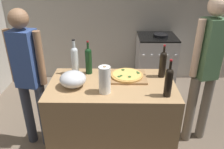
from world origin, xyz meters
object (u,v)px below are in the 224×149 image
(pizza, at_px, (127,75))
(person_in_stripes, at_px, (29,74))
(wine_bottle_green, at_px, (75,59))
(stove, at_px, (155,62))
(paper_towel_roll, at_px, (105,80))
(wine_bottle_clear, at_px, (163,63))
(person_in_red, at_px, (207,65))
(wine_bottle_amber, at_px, (169,81))
(mixing_bowl, at_px, (73,79))
(wine_bottle_dark, at_px, (89,60))

(pizza, distance_m, person_in_stripes, 1.05)
(wine_bottle_green, distance_m, stove, 1.89)
(paper_towel_roll, distance_m, wine_bottle_clear, 0.67)
(paper_towel_roll, height_order, stove, paper_towel_roll)
(pizza, distance_m, paper_towel_roll, 0.38)
(stove, xyz_separation_m, person_in_red, (0.30, -1.35, 0.53))
(wine_bottle_green, xyz_separation_m, wine_bottle_amber, (0.89, -0.45, -0.02))
(wine_bottle_clear, xyz_separation_m, stove, (0.20, 1.46, -0.60))
(wine_bottle_green, distance_m, wine_bottle_clear, 0.92)
(mixing_bowl, xyz_separation_m, person_in_red, (1.39, 0.34, 0.01))
(person_in_stripes, bearing_deg, paper_towel_roll, -22.49)
(mixing_bowl, xyz_separation_m, wine_bottle_clear, (0.89, 0.23, 0.07))
(paper_towel_roll, bearing_deg, pizza, 54.07)
(pizza, relative_size, wine_bottle_green, 0.87)
(stove, bearing_deg, wine_bottle_green, -128.63)
(mixing_bowl, relative_size, wine_bottle_green, 0.66)
(mixing_bowl, relative_size, wine_bottle_clear, 0.73)
(person_in_stripes, relative_size, person_in_red, 0.93)
(wine_bottle_amber, xyz_separation_m, person_in_red, (0.52, 0.50, -0.06))
(pizza, distance_m, wine_bottle_clear, 0.39)
(mixing_bowl, xyz_separation_m, wine_bottle_dark, (0.12, 0.30, 0.08))
(pizza, distance_m, wine_bottle_green, 0.57)
(wine_bottle_clear, height_order, stove, wine_bottle_clear)
(stove, distance_m, person_in_stripes, 2.22)
(paper_towel_roll, relative_size, person_in_stripes, 0.16)
(wine_bottle_green, bearing_deg, wine_bottle_clear, -3.87)
(wine_bottle_dark, distance_m, wine_bottle_clear, 0.77)
(wine_bottle_clear, bearing_deg, stove, 82.06)
(wine_bottle_dark, distance_m, person_in_stripes, 0.66)
(wine_bottle_dark, bearing_deg, wine_bottle_clear, -5.20)
(mixing_bowl, bearing_deg, pizza, 20.27)
(paper_towel_roll, bearing_deg, person_in_red, 22.29)
(paper_towel_roll, distance_m, person_in_red, 1.17)
(wine_bottle_clear, bearing_deg, paper_towel_roll, -150.31)
(wine_bottle_green, height_order, person_in_red, person_in_red)
(mixing_bowl, distance_m, paper_towel_roll, 0.33)
(mixing_bowl, distance_m, wine_bottle_dark, 0.33)
(person_in_red, bearing_deg, wine_bottle_amber, -136.34)
(mixing_bowl, bearing_deg, wine_bottle_green, 94.63)
(person_in_stripes, bearing_deg, stove, 41.91)
(wine_bottle_green, bearing_deg, person_in_red, 2.04)
(paper_towel_roll, xyz_separation_m, wine_bottle_dark, (-0.19, 0.40, 0.03))
(wine_bottle_amber, relative_size, person_in_red, 0.20)
(paper_towel_roll, distance_m, wine_bottle_amber, 0.56)
(stove, bearing_deg, wine_bottle_clear, -97.94)
(mixing_bowl, xyz_separation_m, wine_bottle_amber, (0.87, -0.16, 0.07))
(pizza, distance_m, wine_bottle_dark, 0.44)
(wine_bottle_amber, bearing_deg, mixing_bowl, 169.57)
(pizza, xyz_separation_m, person_in_stripes, (-1.04, 0.05, -0.01))
(mixing_bowl, relative_size, person_in_red, 0.15)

